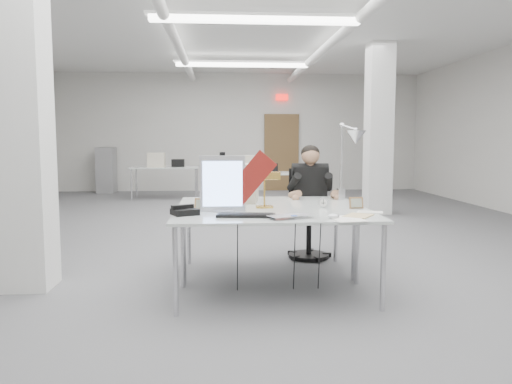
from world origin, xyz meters
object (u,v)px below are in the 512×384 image
at_px(desk_phone, 185,212).
at_px(architect_lamp, 347,163).
at_px(seated_person, 310,183).
at_px(bankers_lamp, 264,190).
at_px(office_chair, 309,216).
at_px(monitor, 223,184).
at_px(desk_main, 276,216).
at_px(laptop, 294,218).
at_px(beige_monitor, 237,183).

xyz_separation_m(desk_phone, architect_lamp, (1.61, 0.74, 0.38)).
relative_size(seated_person, bankers_lamp, 2.39).
height_order(seated_person, bankers_lamp, seated_person).
relative_size(office_chair, monitor, 1.98).
bearing_deg(monitor, desk_phone, -151.16).
xyz_separation_m(desk_main, desk_phone, (-0.79, 0.02, 0.04)).
bearing_deg(desk_phone, seated_person, 21.36).
bearing_deg(monitor, desk_main, -23.25).
height_order(seated_person, architect_lamp, architect_lamp).
distance_m(desk_main, architect_lamp, 1.19).
distance_m(desk_main, laptop, 0.32).
bearing_deg(desk_main, office_chair, 69.28).
height_order(bankers_lamp, desk_phone, bankers_lamp).
height_order(bankers_lamp, architect_lamp, architect_lamp).
xyz_separation_m(office_chair, desk_phone, (-1.35, -1.46, 0.28)).
bearing_deg(beige_monitor, monitor, -93.37).
bearing_deg(seated_person, laptop, -101.59).
bearing_deg(architect_lamp, seated_person, 91.63).
relative_size(bankers_lamp, beige_monitor, 0.80).
height_order(laptop, beige_monitor, beige_monitor).
bearing_deg(laptop, beige_monitor, 84.75).
bearing_deg(desk_phone, laptop, -43.87).
distance_m(office_chair, monitor, 1.71).
xyz_separation_m(seated_person, beige_monitor, (-0.87, -0.53, 0.05)).
xyz_separation_m(bankers_lamp, beige_monitor, (-0.24, 0.48, 0.03)).
height_order(monitor, architect_lamp, architect_lamp).
height_order(office_chair, seated_person, seated_person).
bearing_deg(bankers_lamp, office_chair, 65.55).
relative_size(bankers_lamp, architect_lamp, 0.41).
bearing_deg(beige_monitor, office_chair, 42.51).
xyz_separation_m(desk_main, office_chair, (0.56, 1.48, -0.24)).
relative_size(seated_person, beige_monitor, 1.90).
relative_size(seated_person, desk_phone, 3.85).
bearing_deg(architect_lamp, bankers_lamp, -178.69).
bearing_deg(seated_person, office_chair, 92.80).
height_order(desk_main, office_chair, office_chair).
bearing_deg(office_chair, beige_monitor, -143.63).
relative_size(desk_main, bankers_lamp, 5.38).
relative_size(laptop, architect_lamp, 0.46).
distance_m(bankers_lamp, architect_lamp, 0.98).
xyz_separation_m(bankers_lamp, desk_phone, (-0.73, -0.40, -0.14)).
bearing_deg(architect_lamp, desk_phone, -174.92).
distance_m(seated_person, beige_monitor, 1.01).
relative_size(monitor, laptop, 1.35).
xyz_separation_m(desk_main, laptop, (0.12, -0.29, 0.03)).
height_order(laptop, bankers_lamp, bankers_lamp).
distance_m(office_chair, seated_person, 0.40).
bearing_deg(seated_person, bankers_lamp, -118.85).
bearing_deg(seated_person, monitor, -126.86).
height_order(seated_person, laptop, seated_person).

